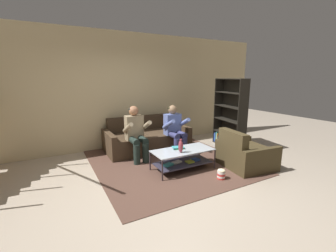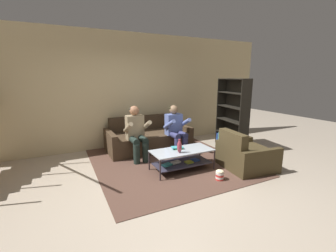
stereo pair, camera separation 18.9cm
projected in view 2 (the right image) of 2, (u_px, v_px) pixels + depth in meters
The scene contains 12 objects.
ground at pixel (169, 180), 4.00m from camera, with size 16.80×16.80×0.00m, color #B4A48F.
back_partition at pixel (127, 91), 5.84m from camera, with size 8.40×0.12×2.90m, color #D0BA89.
couch at pixel (148, 139), 5.70m from camera, with size 2.04×0.99×0.80m.
person_seated_left at pixel (136, 131), 4.90m from camera, with size 0.50×0.58×1.19m.
person_seated_right at pixel (176, 127), 5.32m from camera, with size 0.50×0.58×1.15m.
coffee_table at pixel (182, 157), 4.40m from camera, with size 1.21×0.56×0.41m.
area_rug at pixel (165, 159), 5.00m from camera, with size 3.03×3.49×0.01m.
vase at pixel (179, 146), 4.20m from camera, with size 0.09×0.09×0.26m.
book_stack at pixel (178, 148), 4.45m from camera, with size 0.26×0.19×0.04m.
bookshelf at pixel (232, 118), 5.79m from camera, with size 0.42×1.08×1.77m.
armchair at pixel (245, 156), 4.49m from camera, with size 0.98×1.03×0.78m.
popcorn_tub at pixel (220, 175), 3.99m from camera, with size 0.14×0.14×0.19m.
Camera 2 is at (-1.65, -3.31, 1.81)m, focal length 24.00 mm.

